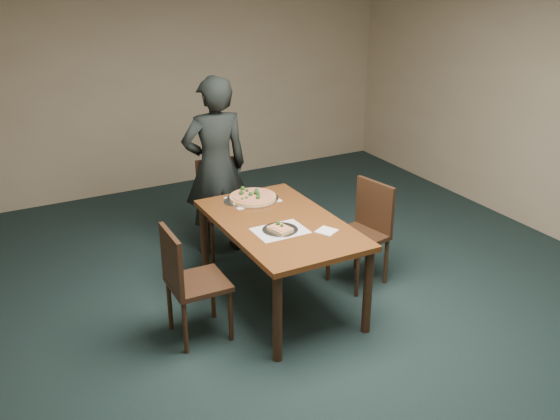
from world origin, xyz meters
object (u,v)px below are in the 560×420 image
slice_plate_near (280,229)px  diner (216,167)px  dining_table (280,232)px  pizza_pan (253,197)px  slice_plate_far (240,201)px  chair_right (365,227)px  chair_far (222,201)px  chair_left (188,278)px

slice_plate_near → diner: bearing=89.3°
dining_table → pizza_pan: pizza_pan is taller
pizza_pan → slice_plate_far: size_ratio=1.60×
chair_right → dining_table: bearing=-100.2°
chair_far → slice_plate_near: size_ratio=3.25×
dining_table → pizza_pan: bearing=88.3°
chair_left → diner: size_ratio=0.53×
chair_far → diner: 0.36m
chair_left → pizza_pan: size_ratio=2.03×
chair_far → chair_left: size_ratio=1.00×
chair_right → pizza_pan: bearing=-133.0°
chair_left → slice_plate_near: chair_left is taller
diner → pizza_pan: size_ratio=3.86×
chair_right → chair_left: bearing=-96.5°
dining_table → chair_right: size_ratio=1.65×
dining_table → pizza_pan: 0.54m
slice_plate_near → chair_right: bearing=10.1°
chair_left → chair_right: bearing=-84.7°
slice_plate_far → pizza_pan: bearing=1.9°
dining_table → diner: size_ratio=0.87×
dining_table → slice_plate_far: 0.55m
chair_right → pizza_pan: chair_right is taller
chair_far → chair_right: (0.86, -1.16, 0.00)m
diner → pizza_pan: (0.08, -0.63, -0.09)m
chair_far → slice_plate_near: bearing=-86.6°
chair_right → diner: 1.51m
slice_plate_far → diner: bearing=86.6°
chair_far → slice_plate_near: chair_far is taller
chair_left → slice_plate_near: 0.80m
diner → slice_plate_far: size_ratio=6.19×
chair_right → diner: (-0.92, 1.15, 0.35)m
slice_plate_near → pizza_pan: bearing=81.9°
chair_left → slice_plate_far: size_ratio=3.25×
diner → slice_plate_near: bearing=93.4°
chair_left → chair_right: 1.70m
dining_table → slice_plate_near: (-0.08, -0.16, 0.11)m
chair_far → slice_plate_far: size_ratio=3.25×
diner → dining_table: bearing=97.3°
diner → chair_right: bearing=132.5°
chair_right → pizza_pan: 1.02m
dining_table → pizza_pan: (0.02, 0.53, 0.12)m
diner → slice_plate_far: (-0.04, -0.64, -0.10)m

